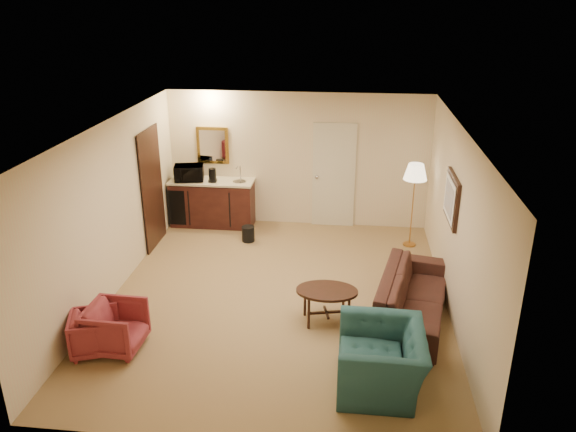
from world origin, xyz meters
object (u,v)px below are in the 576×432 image
(sofa, at_px, (413,289))
(wetbar_cabinet, at_px, (213,203))
(rose_chair_near, at_px, (115,325))
(floor_lamp, at_px, (413,205))
(microwave, at_px, (189,171))
(rose_chair_far, at_px, (95,331))
(teal_armchair, at_px, (382,350))
(coffee_table, at_px, (327,305))
(waste_bin, at_px, (248,234))
(coffee_maker, at_px, (212,175))

(sofa, bearing_deg, wetbar_cabinet, 61.59)
(rose_chair_near, bearing_deg, floor_lamp, -45.50)
(floor_lamp, height_order, microwave, floor_lamp)
(floor_lamp, bearing_deg, rose_chair_far, -138.79)
(sofa, distance_m, teal_armchair, 1.67)
(teal_armchair, relative_size, floor_lamp, 0.72)
(sofa, relative_size, coffee_table, 2.60)
(waste_bin, relative_size, coffee_maker, 1.09)
(rose_chair_near, xyz_separation_m, floor_lamp, (4.04, 3.68, 0.43))
(sofa, bearing_deg, coffee_maker, 62.03)
(rose_chair_far, distance_m, floor_lamp, 5.72)
(wetbar_cabinet, height_order, waste_bin, wetbar_cabinet)
(coffee_table, distance_m, coffee_maker, 4.04)
(rose_chair_far, bearing_deg, floor_lamp, -68.31)
(coffee_maker, bearing_deg, teal_armchair, -50.01)
(rose_chair_far, xyz_separation_m, waste_bin, (1.33, 3.60, -0.15))
(wetbar_cabinet, distance_m, coffee_maker, 0.60)
(rose_chair_far, bearing_deg, teal_armchair, -114.18)
(rose_chair_near, relative_size, coffee_maker, 2.60)
(wetbar_cabinet, xyz_separation_m, rose_chair_far, (-0.50, -4.32, -0.16))
(wetbar_cabinet, bearing_deg, coffee_maker, -60.70)
(sofa, height_order, coffee_table, sofa)
(rose_chair_far, distance_m, waste_bin, 3.84)
(teal_armchair, relative_size, microwave, 2.04)
(rose_chair_near, xyz_separation_m, waste_bin, (1.08, 3.53, -0.20))
(floor_lamp, bearing_deg, wetbar_cabinet, 171.54)
(coffee_maker, bearing_deg, floor_lamp, -1.15)
(sofa, xyz_separation_m, rose_chair_near, (-3.85, -1.22, -0.09))
(rose_chair_near, height_order, coffee_maker, coffee_maker)
(rose_chair_near, bearing_deg, coffee_maker, -1.97)
(rose_chair_far, height_order, coffee_table, rose_chair_far)
(teal_armchair, bearing_deg, floor_lamp, 170.31)
(microwave, relative_size, coffee_maker, 2.06)
(coffee_table, relative_size, floor_lamp, 0.55)
(teal_armchair, xyz_separation_m, coffee_table, (-0.69, 1.34, -0.24))
(rose_chair_near, distance_m, microwave, 4.27)
(sofa, bearing_deg, coffee_table, 113.33)
(coffee_table, xyz_separation_m, coffee_maker, (-2.35, 3.18, 0.81))
(microwave, bearing_deg, sofa, -48.23)
(rose_chair_near, xyz_separation_m, microwave, (-0.17, 4.19, 0.76))
(teal_armchair, distance_m, microwave, 5.79)
(waste_bin, distance_m, coffee_maker, 1.35)
(teal_armchair, bearing_deg, waste_bin, -149.77)
(sofa, xyz_separation_m, coffee_maker, (-3.55, 2.94, 0.62))
(waste_bin, bearing_deg, sofa, -39.79)
(teal_armchair, relative_size, rose_chair_far, 1.89)
(teal_armchair, relative_size, coffee_maker, 4.21)
(coffee_table, relative_size, coffee_maker, 3.22)
(wetbar_cabinet, height_order, teal_armchair, teal_armchair)
(coffee_table, distance_m, floor_lamp, 3.09)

